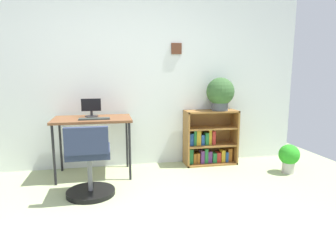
{
  "coord_description": "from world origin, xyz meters",
  "views": [
    {
      "loc": [
        -0.19,
        -2.0,
        1.3
      ],
      "look_at": [
        0.53,
        1.48,
        0.66
      ],
      "focal_mm": 31.37,
      "sensor_mm": 36.0,
      "label": 1
    }
  ],
  "objects_px": {
    "bookshelf_low": "(208,140)",
    "potted_plant_floor": "(289,157)",
    "desk": "(93,123)",
    "office_chair": "(89,165)",
    "keyboard": "(94,119)",
    "monitor": "(91,108)",
    "potted_plant_on_shelf": "(220,93)"
  },
  "relations": [
    {
      "from": "desk",
      "to": "potted_plant_floor",
      "type": "xyz_separation_m",
      "value": [
        2.51,
        -0.42,
        -0.46
      ]
    },
    {
      "from": "keyboard",
      "to": "bookshelf_low",
      "type": "distance_m",
      "value": 1.67
    },
    {
      "from": "desk",
      "to": "bookshelf_low",
      "type": "xyz_separation_m",
      "value": [
        1.61,
        0.2,
        -0.34
      ]
    },
    {
      "from": "keyboard",
      "to": "monitor",
      "type": "bearing_deg",
      "value": 100.12
    },
    {
      "from": "desk",
      "to": "potted_plant_on_shelf",
      "type": "distance_m",
      "value": 1.79
    },
    {
      "from": "monitor",
      "to": "office_chair",
      "type": "bearing_deg",
      "value": -90.4
    },
    {
      "from": "potted_plant_on_shelf",
      "to": "potted_plant_floor",
      "type": "height_order",
      "value": "potted_plant_on_shelf"
    },
    {
      "from": "desk",
      "to": "potted_plant_floor",
      "type": "relative_size",
      "value": 2.5
    },
    {
      "from": "office_chair",
      "to": "potted_plant_floor",
      "type": "relative_size",
      "value": 2.07
    },
    {
      "from": "keyboard",
      "to": "potted_plant_floor",
      "type": "xyz_separation_m",
      "value": [
        2.48,
        -0.29,
        -0.54
      ]
    },
    {
      "from": "potted_plant_on_shelf",
      "to": "potted_plant_floor",
      "type": "bearing_deg",
      "value": -37.14
    },
    {
      "from": "monitor",
      "to": "office_chair",
      "type": "xyz_separation_m",
      "value": [
        -0.01,
        -0.8,
        -0.51
      ]
    },
    {
      "from": "keyboard",
      "to": "office_chair",
      "type": "distance_m",
      "value": 0.69
    },
    {
      "from": "office_chair",
      "to": "potted_plant_on_shelf",
      "type": "bearing_deg",
      "value": 25.28
    },
    {
      "from": "bookshelf_low",
      "to": "potted_plant_floor",
      "type": "height_order",
      "value": "bookshelf_low"
    },
    {
      "from": "office_chair",
      "to": "potted_plant_floor",
      "type": "xyz_separation_m",
      "value": [
        2.53,
        0.26,
        -0.13
      ]
    },
    {
      "from": "potted_plant_floor",
      "to": "desk",
      "type": "bearing_deg",
      "value": 170.41
    },
    {
      "from": "keyboard",
      "to": "potted_plant_floor",
      "type": "bearing_deg",
      "value": -6.64
    },
    {
      "from": "office_chair",
      "to": "keyboard",
      "type": "bearing_deg",
      "value": 84.87
    },
    {
      "from": "monitor",
      "to": "potted_plant_on_shelf",
      "type": "height_order",
      "value": "potted_plant_on_shelf"
    },
    {
      "from": "desk",
      "to": "bookshelf_low",
      "type": "distance_m",
      "value": 1.66
    },
    {
      "from": "keyboard",
      "to": "bookshelf_low",
      "type": "xyz_separation_m",
      "value": [
        1.58,
        0.33,
        -0.41
      ]
    },
    {
      "from": "monitor",
      "to": "potted_plant_floor",
      "type": "relative_size",
      "value": 0.64
    },
    {
      "from": "bookshelf_low",
      "to": "potted_plant_on_shelf",
      "type": "distance_m",
      "value": 0.7
    },
    {
      "from": "office_chair",
      "to": "monitor",
      "type": "bearing_deg",
      "value": 89.6
    },
    {
      "from": "potted_plant_on_shelf",
      "to": "monitor",
      "type": "bearing_deg",
      "value": -178.71
    },
    {
      "from": "office_chair",
      "to": "potted_plant_on_shelf",
      "type": "height_order",
      "value": "potted_plant_on_shelf"
    },
    {
      "from": "desk",
      "to": "office_chair",
      "type": "height_order",
      "value": "office_chair"
    },
    {
      "from": "bookshelf_low",
      "to": "potted_plant_on_shelf",
      "type": "relative_size",
      "value": 1.69
    },
    {
      "from": "office_chair",
      "to": "potted_plant_on_shelf",
      "type": "relative_size",
      "value": 1.71
    },
    {
      "from": "desk",
      "to": "bookshelf_low",
      "type": "relative_size",
      "value": 1.23
    },
    {
      "from": "desk",
      "to": "keyboard",
      "type": "distance_m",
      "value": 0.16
    }
  ]
}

